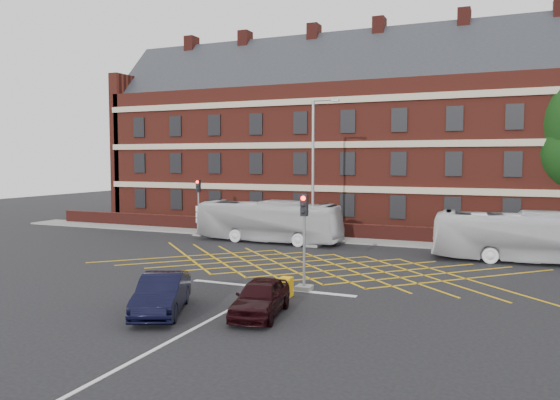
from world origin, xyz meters
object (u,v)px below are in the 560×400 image
at_px(street_lamp, 314,196).
at_px(utility_cabinet, 286,287).
at_px(car_maroon, 260,297).
at_px(traffic_light_far, 199,213).
at_px(bus_left, 268,221).
at_px(direction_signs, 202,215).
at_px(traffic_light_near, 304,251).
at_px(bus_right, 528,237).
at_px(car_navy, 162,294).

distance_m(street_lamp, utility_cabinet, 13.86).
bearing_deg(utility_cabinet, street_lamp, 104.61).
bearing_deg(car_maroon, traffic_light_far, 118.03).
distance_m(traffic_light_far, utility_cabinet, 19.81).
height_order(bus_left, car_maroon, bus_left).
distance_m(traffic_light_far, direction_signs, 1.71).
distance_m(traffic_light_near, utility_cabinet, 1.92).
bearing_deg(bus_left, street_lamp, -97.78).
relative_size(bus_right, traffic_light_far, 2.43).
xyz_separation_m(traffic_light_near, street_lamp, (-3.71, 11.76, 1.66)).
relative_size(street_lamp, direction_signs, 4.43).
bearing_deg(bus_right, car_navy, 137.32).
xyz_separation_m(bus_left, street_lamp, (3.62, -0.63, 1.96)).
distance_m(car_navy, car_maroon, 3.77).
bearing_deg(street_lamp, car_navy, -89.92).
bearing_deg(direction_signs, bus_right, -8.99).
bearing_deg(utility_cabinet, direction_signs, 130.70).
distance_m(car_navy, utility_cabinet, 5.40).
xyz_separation_m(car_navy, traffic_light_near, (3.69, 5.53, 1.03)).
distance_m(car_maroon, direction_signs, 23.82).
height_order(traffic_light_far, direction_signs, traffic_light_far).
bearing_deg(car_navy, bus_right, 28.07).
bearing_deg(car_maroon, traffic_light_near, 79.18).
relative_size(traffic_light_near, utility_cabinet, 5.18).
xyz_separation_m(car_navy, traffic_light_far, (-9.90, 18.83, 1.03)).
relative_size(traffic_light_near, direction_signs, 1.94).
xyz_separation_m(traffic_light_near, direction_signs, (-14.22, 14.85, -0.39)).
xyz_separation_m(traffic_light_far, direction_signs, (-0.63, 1.54, -0.39)).
distance_m(bus_right, street_lamp, 13.22).
distance_m(bus_right, car_navy, 21.15).
distance_m(car_navy, street_lamp, 17.50).
bearing_deg(traffic_light_near, utility_cabinet, -102.88).
height_order(bus_left, street_lamp, street_lamp).
height_order(car_navy, direction_signs, direction_signs).
bearing_deg(bus_left, car_navy, -166.34).
xyz_separation_m(car_maroon, traffic_light_near, (0.11, 4.34, 1.08)).
distance_m(bus_right, traffic_light_near, 14.53).
bearing_deg(car_maroon, street_lamp, 93.26).
xyz_separation_m(bus_right, car_maroon, (-9.46, -15.46, -0.76)).
bearing_deg(direction_signs, traffic_light_far, -67.91).
relative_size(car_maroon, utility_cabinet, 4.87).
distance_m(car_maroon, traffic_light_near, 4.47).
relative_size(car_navy, direction_signs, 2.03).
bearing_deg(direction_signs, utility_cabinet, -49.30).
xyz_separation_m(car_maroon, direction_signs, (-14.10, 19.19, 0.69)).
xyz_separation_m(traffic_light_near, traffic_light_far, (-13.59, 13.30, 0.00)).
height_order(car_navy, traffic_light_far, traffic_light_far).
xyz_separation_m(bus_left, direction_signs, (-6.88, 2.45, -0.09)).
bearing_deg(traffic_light_far, bus_left, -8.25).
relative_size(bus_left, car_maroon, 2.62).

